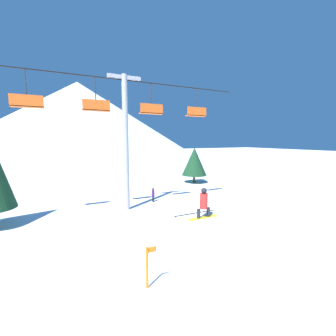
{
  "coord_description": "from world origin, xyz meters",
  "views": [
    {
      "loc": [
        -5.75,
        -5.83,
        5.3
      ],
      "look_at": [
        -0.12,
        5.9,
        3.65
      ],
      "focal_mm": 24.0,
      "sensor_mm": 36.0,
      "label": 1
    }
  ],
  "objects_px": {
    "snowboarder": "(204,203)",
    "distant_skier": "(153,194)",
    "trail_marker": "(147,266)",
    "snow_ramp": "(223,250)"
  },
  "relations": [
    {
      "from": "trail_marker",
      "to": "snow_ramp",
      "type": "bearing_deg",
      "value": -7.58
    },
    {
      "from": "snow_ramp",
      "to": "distant_skier",
      "type": "height_order",
      "value": "snow_ramp"
    },
    {
      "from": "snow_ramp",
      "to": "snowboarder",
      "type": "bearing_deg",
      "value": 92.75
    },
    {
      "from": "snowboarder",
      "to": "distant_skier",
      "type": "xyz_separation_m",
      "value": [
        1.39,
        9.47,
        -1.86
      ]
    },
    {
      "from": "snowboarder",
      "to": "trail_marker",
      "type": "height_order",
      "value": "snowboarder"
    },
    {
      "from": "snowboarder",
      "to": "distant_skier",
      "type": "relative_size",
      "value": 1.2
    },
    {
      "from": "snowboarder",
      "to": "trail_marker",
      "type": "distance_m",
      "value": 3.56
    },
    {
      "from": "snow_ramp",
      "to": "trail_marker",
      "type": "height_order",
      "value": "snow_ramp"
    },
    {
      "from": "snowboarder",
      "to": "distant_skier",
      "type": "bearing_deg",
      "value": 81.67
    },
    {
      "from": "trail_marker",
      "to": "distant_skier",
      "type": "bearing_deg",
      "value": 67.14
    }
  ]
}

